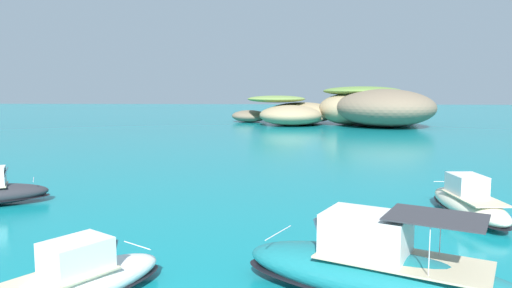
# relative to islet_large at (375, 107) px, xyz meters

# --- Properties ---
(islet_large) EXTENTS (22.59, 31.13, 7.09)m
(islet_large) POSITION_rel_islet_large_xyz_m (0.00, 0.00, 0.00)
(islet_large) COLOR #9E8966
(islet_large) RESTS_ON ground
(islet_small) EXTENTS (24.44, 20.84, 5.37)m
(islet_small) POSITION_rel_islet_large_xyz_m (-15.49, 0.20, -1.25)
(islet_small) COLOR #9E8966
(islet_small) RESTS_ON ground
(motorboat_white) EXTENTS (5.35, 6.69, 1.98)m
(motorboat_white) POSITION_rel_islet_large_xyz_m (-22.35, -75.80, -2.62)
(motorboat_white) COLOR white
(motorboat_white) RESTS_ON ground
(motorboat_teal) EXTENTS (9.38, 6.42, 2.85)m
(motorboat_teal) POSITION_rel_islet_large_xyz_m (-13.11, -74.62, -2.38)
(motorboat_teal) COLOR #19727A
(motorboat_teal) RESTS_ON ground
(motorboat_cream) EXTENTS (2.80, 7.29, 2.10)m
(motorboat_cream) POSITION_rel_islet_large_xyz_m (-6.72, -64.62, -2.58)
(motorboat_cream) COLOR beige
(motorboat_cream) RESTS_ON ground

